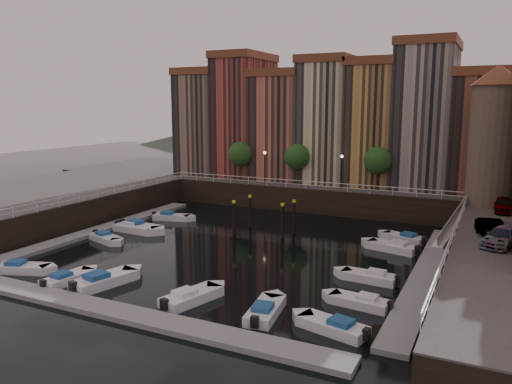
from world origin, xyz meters
The scene contains 31 objects.
ground centered at (0.00, 0.00, 0.00)m, with size 200.00×200.00×0.00m, color black.
quay_far centered at (0.00, 26.00, 1.50)m, with size 80.00×20.00×3.00m, color black.
quay_left centered at (-28.00, -2.00, 1.50)m, with size 20.00×36.00×3.00m, color black.
dock_left centered at (-16.20, -1.00, 0.17)m, with size 2.00×28.00×0.35m, color gray.
dock_right centered at (16.20, -1.00, 0.17)m, with size 2.00×28.00×0.35m, color gray.
dock_near centered at (0.00, -17.00, 0.17)m, with size 30.00×2.00×0.35m, color gray.
mountains centered at (1.72, 110.00, 7.92)m, with size 145.00×100.00×18.00m.
far_terrace centered at (3.31, 23.50, 10.95)m, with size 48.70×10.30×17.50m.
corner_tower centered at (20.00, 14.50, 10.19)m, with size 5.20×5.20×13.80m.
promenade_trees centered at (-1.33, 18.20, 6.58)m, with size 21.20×3.20×5.20m.
street_lamps centered at (-1.00, 17.20, 5.90)m, with size 10.36×0.36×4.18m.
railings centered at (0.00, 4.88, 3.79)m, with size 36.08×34.04×0.52m.
gangway centered at (17.10, 10.00, 1.92)m, with size 2.78×8.32×3.73m.
mooring_pilings centered at (-0.47, 5.40, 1.65)m, with size 5.71×3.77×3.78m.
boat_left_0 centered at (-12.51, -14.04, 0.34)m, with size 4.48×2.92×1.01m.
boat_left_1 centered at (-12.93, -4.24, 0.32)m, with size 4.26×2.67×0.96m.
boat_left_2 centered at (-12.75, -0.16, 0.38)m, with size 4.98×2.01×1.13m.
boat_left_3 centered at (-12.54, 0.29, 0.40)m, with size 5.24×2.26×1.19m.
boat_left_4 centered at (-12.59, 6.02, 0.34)m, with size 4.54×2.53×1.02m.
boat_right_0 centered at (12.72, -13.41, 0.34)m, with size 4.53×2.56×1.01m.
boat_right_1 centered at (13.18, -9.05, 0.32)m, with size 4.23×1.95×0.95m.
boat_right_2 centered at (12.62, -4.07, 0.33)m, with size 4.37×1.87×0.99m.
boat_right_3 centered at (12.66, 4.59, 0.37)m, with size 4.88×2.76×1.09m.
boat_right_4 centered at (12.98, 8.35, 0.33)m, with size 4.40×2.82×0.99m.
boat_near_0 centered at (-7.49, -14.20, 0.32)m, with size 1.96×4.27×0.96m.
boat_near_1 centered at (-4.63, -13.50, 0.40)m, with size 2.96×5.27×1.18m.
boat_near_2 centered at (2.79, -13.31, 0.36)m, with size 2.82×4.81×1.08m.
boat_near_3 centered at (8.18, -13.15, 0.35)m, with size 2.25×4.60×1.03m.
car_a centered at (21.35, 11.27, 3.70)m, with size 1.65×4.10×1.40m, color gray.
car_b centered at (20.47, 0.68, 3.70)m, with size 1.47×4.22×1.39m, color gray.
car_c centered at (21.23, -1.25, 3.66)m, with size 1.85×4.55×1.32m, color gray.
Camera 1 is at (20.50, -39.68, 13.00)m, focal length 35.00 mm.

